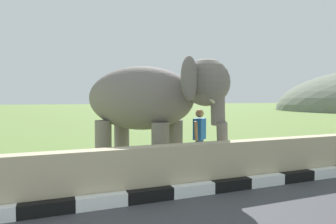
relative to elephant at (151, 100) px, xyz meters
name	(u,v)px	position (x,y,z in m)	size (l,w,h in m)	color
striped_curb	(17,213)	(-3.00, -2.18, -1.79)	(16.20, 0.20, 0.24)	white
barrier_parapet	(150,171)	(-0.65, -1.88, -1.41)	(28.00, 0.36, 1.00)	tan
elephant	(151,100)	(0.00, 0.00, 0.00)	(3.82, 3.85, 2.92)	slate
person_handler	(199,136)	(1.34, -0.19, -0.98)	(0.55, 0.50, 1.66)	navy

